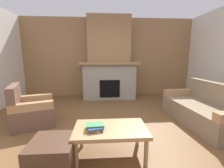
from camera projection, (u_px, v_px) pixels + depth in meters
The scene contains 8 objects.
ground at pixel (116, 135), 2.74m from camera, with size 9.00×9.00×0.00m, color brown.
wall_back_wood_panel at pixel (109, 58), 5.45m from camera, with size 6.00×0.12×2.70m, color #997047.
fireplace at pixel (109, 63), 5.11m from camera, with size 1.90×0.82×2.70m.
couch at pixel (204, 110), 3.22m from camera, with size 0.98×1.86×0.85m.
armchair at pixel (31, 111), 3.13m from camera, with size 0.97×0.97×0.85m.
coffee_table at pixel (111, 131), 2.11m from camera, with size 1.00×0.60×0.43m.
ottoman at pixel (53, 155), 1.87m from camera, with size 0.52×0.52×0.40m, color #4C3323.
book_stack_near_edge at pixel (94, 127), 2.04m from camera, with size 0.27×0.23×0.07m.
Camera 1 is at (-0.25, -2.52, 1.40)m, focal length 24.47 mm.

